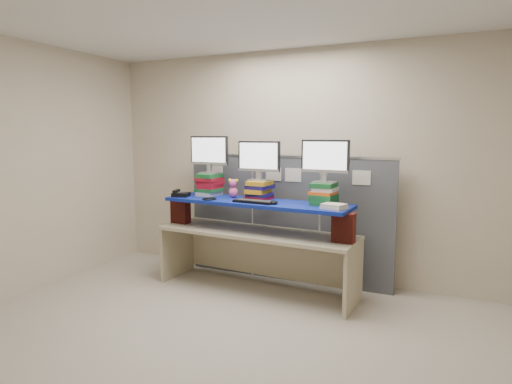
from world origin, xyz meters
The scene contains 18 objects.
room centered at (0.00, 0.00, 1.40)m, with size 5.00×4.00×2.80m.
cubicle_partition centered at (0.00, 1.78, 0.77)m, with size 2.60×0.06×1.53m.
desk centered at (-0.17, 1.28, 0.56)m, with size 2.32×0.81×0.70m.
brick_pier_left centered at (-1.19, 1.29, 0.85)m, with size 0.22×0.12×0.30m, color maroon.
brick_pier_right centered at (0.85, 1.17, 0.85)m, with size 0.22×0.12×0.30m, color maroon.
blue_board centered at (-0.17, 1.28, 1.02)m, with size 2.15×0.54×0.04m, color #08096A.
book_stack_left centered at (-0.86, 1.44, 1.17)m, with size 0.28×0.32×0.27m.
book_stack_center centered at (-0.18, 1.40, 1.14)m, with size 0.28×0.32×0.21m.
book_stack_right centered at (0.59, 1.36, 1.15)m, with size 0.27×0.31×0.23m.
monitor_left centered at (-0.86, 1.44, 1.56)m, with size 0.52×0.16×0.45m.
monitor_center centered at (-0.19, 1.40, 1.51)m, with size 0.52×0.16×0.45m.
monitor_right centered at (0.59, 1.35, 1.53)m, with size 0.52×0.16×0.45m.
keyboard centered at (-0.13, 1.15, 1.05)m, with size 0.47×0.19×0.03m.
mouse centered at (0.11, 1.16, 1.06)m, with size 0.06×0.11×0.03m, color black.
desk_phone centered at (-1.14, 1.22, 1.07)m, with size 0.23×0.21×0.08m.
headset centered at (-0.69, 1.14, 1.05)m, with size 0.17×0.17×0.02m, color black.
plush_toy centered at (-0.52, 1.42, 1.15)m, with size 0.13×0.10×0.22m.
binder_stack centered at (0.76, 1.12, 1.06)m, with size 0.26×0.23×0.05m.
Camera 1 is at (1.80, -3.01, 1.77)m, focal length 30.00 mm.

